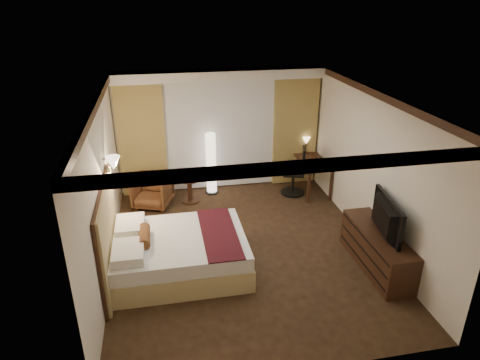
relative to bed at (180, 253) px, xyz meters
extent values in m
cube|color=black|center=(1.13, 0.40, -0.31)|extent=(4.50, 5.50, 0.01)
cube|color=white|center=(1.13, 0.40, 2.39)|extent=(4.50, 5.50, 0.01)
cube|color=silver|center=(1.13, 3.15, 1.04)|extent=(4.50, 0.02, 2.70)
cube|color=silver|center=(-1.12, 0.40, 1.04)|extent=(0.02, 5.50, 2.70)
cube|color=silver|center=(3.38, 0.40, 1.04)|extent=(0.02, 5.50, 2.70)
cube|color=white|center=(1.13, 2.90, 2.29)|extent=(4.50, 0.50, 0.20)
cube|color=silver|center=(1.13, 3.07, 0.94)|extent=(2.48, 0.04, 2.45)
cube|color=#A9904D|center=(-0.57, 3.01, 0.94)|extent=(1.00, 0.14, 2.45)
cube|color=#A9904D|center=(2.83, 3.01, 0.94)|extent=(1.00, 0.14, 2.45)
imported|color=#552D19|center=(-0.42, 2.38, 0.06)|extent=(0.91, 0.88, 0.74)
imported|color=black|center=(3.10, -0.55, 0.67)|extent=(0.80, 1.21, 0.15)
camera|label=1|loc=(-0.17, -5.88, 3.86)|focal=32.00mm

